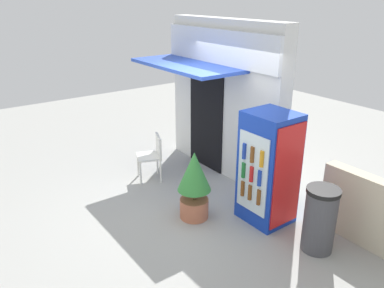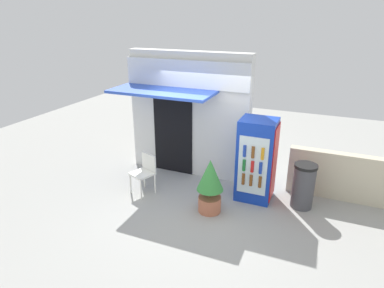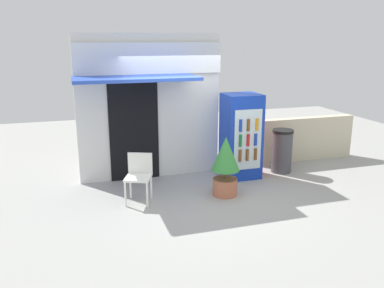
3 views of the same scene
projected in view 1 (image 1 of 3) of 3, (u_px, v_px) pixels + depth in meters
ground at (184, 203)px, 6.56m from camera, size 16.00×16.00×0.00m
storefront_building at (222, 96)px, 7.27m from camera, size 2.95×1.32×2.93m
drink_cooler at (268, 168)px, 5.81m from camera, size 0.75×0.71×1.75m
plastic_chair at (153, 154)px, 7.26m from camera, size 0.57×0.56×0.87m
potted_plant_near_shop at (194, 182)px, 5.94m from camera, size 0.52×0.52×1.12m
trash_bin at (320, 219)px, 5.23m from camera, size 0.45×0.45×0.94m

